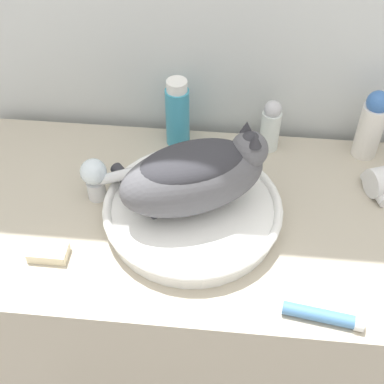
{
  "coord_description": "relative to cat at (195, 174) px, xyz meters",
  "views": [
    {
      "loc": [
        0.09,
        -0.52,
        1.75
      ],
      "look_at": [
        0.01,
        0.26,
        0.94
      ],
      "focal_mm": 50.0,
      "sensor_mm": 36.0,
      "label": 1
    }
  ],
  "objects": [
    {
      "name": "cream_tube",
      "position": [
        0.27,
        -0.24,
        -0.13
      ],
      "size": [
        0.16,
        0.05,
        0.03
      ],
      "rotation": [
        0.0,
        0.0,
        -0.15
      ],
      "color": "#4C7FB2",
      "rests_on": "vanity_counter"
    },
    {
      "name": "deodorant_stick",
      "position": [
        0.17,
        0.27,
        -0.07
      ],
      "size": [
        0.05,
        0.05,
        0.14
      ],
      "color": "silver",
      "rests_on": "vanity_counter"
    },
    {
      "name": "faucet",
      "position": [
        -0.23,
        0.04,
        -0.07
      ],
      "size": [
        0.15,
        0.07,
        0.12
      ],
      "rotation": [
        0.0,
        0.0,
        -0.21
      ],
      "color": "silver",
      "rests_on": "vanity_counter"
    },
    {
      "name": "mouthwash_bottle",
      "position": [
        -0.07,
        0.27,
        -0.05
      ],
      "size": [
        0.06,
        0.06,
        0.19
      ],
      "color": "teal",
      "rests_on": "vanity_counter"
    },
    {
      "name": "sink_basin",
      "position": [
        -0.01,
        -0.0,
        -0.11
      ],
      "size": [
        0.4,
        0.4,
        0.05
      ],
      "color": "white",
      "rests_on": "vanity_counter"
    },
    {
      "name": "cat",
      "position": [
        0.0,
        0.0,
        0.0
      ],
      "size": [
        0.37,
        0.27,
        0.18
      ],
      "rotation": [
        0.0,
        0.0,
        0.44
      ],
      "color": "#56565B",
      "rests_on": "sink_basin"
    },
    {
      "name": "soap_bar",
      "position": [
        -0.3,
        -0.14,
        -0.13
      ],
      "size": [
        0.08,
        0.05,
        0.02
      ],
      "color": "beige",
      "rests_on": "vanity_counter"
    },
    {
      "name": "vanity_counter",
      "position": [
        -0.02,
        0.01,
        -0.56
      ],
      "size": [
        1.15,
        0.59,
        0.83
      ],
      "color": "#B2A893",
      "rests_on": "ground_plane"
    },
    {
      "name": "lotion_bottle_white",
      "position": [
        0.41,
        0.27,
        -0.05
      ],
      "size": [
        0.06,
        0.06,
        0.19
      ],
      "color": "white",
      "rests_on": "vanity_counter"
    }
  ]
}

